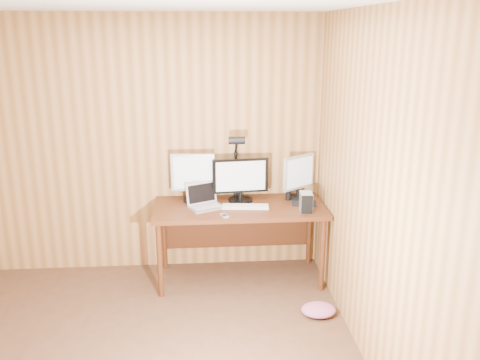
{
  "coord_description": "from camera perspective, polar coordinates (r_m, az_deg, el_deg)",
  "views": [
    {
      "loc": [
        0.59,
        -2.86,
        2.34
      ],
      "look_at": [
        0.93,
        1.58,
        1.02
      ],
      "focal_mm": 38.0,
      "sensor_mm": 36.0,
      "label": 1
    }
  ],
  "objects": [
    {
      "name": "mouse",
      "position": [
        4.87,
        7.22,
        -2.39
      ],
      "size": [
        0.1,
        0.12,
        0.04
      ],
      "primitive_type": "ellipsoid",
      "rotation": [
        0.0,
        0.0,
        -0.33
      ],
      "color": "black",
      "rests_on": "mousepad"
    },
    {
      "name": "desk_lamp",
      "position": [
        4.86,
        -0.42,
        2.57
      ],
      "size": [
        0.15,
        0.22,
        0.67
      ],
      "rotation": [
        0.0,
        0.0,
        0.12
      ],
      "color": "black",
      "rests_on": "desk"
    },
    {
      "name": "phone",
      "position": [
        4.51,
        -1.75,
        -4.02
      ],
      "size": [
        0.08,
        0.11,
        0.01
      ],
      "rotation": [
        0.0,
        0.0,
        0.27
      ],
      "color": "silver",
      "rests_on": "desk"
    },
    {
      "name": "monitor_left",
      "position": [
        4.86,
        -5.31,
        0.46
      ],
      "size": [
        0.42,
        0.2,
        0.47
      ],
      "rotation": [
        0.0,
        0.0,
        -0.07
      ],
      "color": "black",
      "rests_on": "desk"
    },
    {
      "name": "keyboard",
      "position": [
        4.73,
        0.62,
        -2.99
      ],
      "size": [
        0.44,
        0.17,
        0.02
      ],
      "rotation": [
        0.0,
        0.0,
        -0.1
      ],
      "color": "silver",
      "rests_on": "desk"
    },
    {
      "name": "speaker",
      "position": [
        4.95,
        5.44,
        -1.53
      ],
      "size": [
        0.05,
        0.05,
        0.13
      ],
      "primitive_type": "cylinder",
      "color": "black",
      "rests_on": "desk"
    },
    {
      "name": "monitor_right",
      "position": [
        4.96,
        6.61,
        0.51
      ],
      "size": [
        0.33,
        0.24,
        0.43
      ],
      "rotation": [
        0.0,
        0.0,
        0.6
      ],
      "color": "black",
      "rests_on": "desk"
    },
    {
      "name": "desk",
      "position": [
        4.88,
        -0.11,
        -4.01
      ],
      "size": [
        1.6,
        0.7,
        0.75
      ],
      "color": "#4C230F",
      "rests_on": "floor"
    },
    {
      "name": "laptop",
      "position": [
        4.75,
        -4.04,
        -2.38
      ],
      "size": [
        0.37,
        0.34,
        0.22
      ],
      "rotation": [
        0.0,
        0.0,
        0.44
      ],
      "color": "silver",
      "rests_on": "desk"
    },
    {
      "name": "mousepad",
      "position": [
        4.88,
        7.22,
        -2.61
      ],
      "size": [
        0.26,
        0.22,
        0.0
      ],
      "primitive_type": "cube",
      "rotation": [
        0.0,
        0.0,
        -0.16
      ],
      "color": "black",
      "rests_on": "desk"
    },
    {
      "name": "fabric_pile",
      "position": [
        4.51,
        8.81,
        -14.22
      ],
      "size": [
        0.35,
        0.31,
        0.09
      ],
      "primitive_type": null,
      "rotation": [
        0.0,
        0.0,
        -0.27
      ],
      "color": "#B8597C",
      "rests_on": "floor"
    },
    {
      "name": "room_shell",
      "position": [
        3.11,
        -15.04,
        -4.55
      ],
      "size": [
        4.0,
        4.0,
        4.0
      ],
      "color": "#543420",
      "rests_on": "ground"
    },
    {
      "name": "monitor_center",
      "position": [
        4.84,
        0.05,
        0.08
      ],
      "size": [
        0.54,
        0.24,
        0.42
      ],
      "rotation": [
        0.0,
        0.0,
        0.09
      ],
      "color": "black",
      "rests_on": "desk"
    },
    {
      "name": "hard_drive",
      "position": [
        4.65,
        7.42,
        -2.47
      ],
      "size": [
        0.12,
        0.17,
        0.17
      ],
      "rotation": [
        0.0,
        0.0,
        -0.08
      ],
      "color": "silver",
      "rests_on": "desk"
    }
  ]
}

